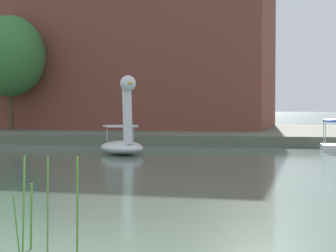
{
  "coord_description": "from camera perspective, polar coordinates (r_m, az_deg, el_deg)",
  "views": [
    {
      "loc": [
        2.79,
        -7.09,
        2.03
      ],
      "look_at": [
        -1.87,
        19.33,
        1.14
      ],
      "focal_mm": 62.07,
      "sensor_mm": 36.0,
      "label": 1
    }
  ],
  "objects": [
    {
      "name": "apartment_block",
      "position": [
        43.37,
        -3.91,
        8.12
      ],
      "size": [
        21.49,
        14.27,
        12.36
      ],
      "primitive_type": "cube",
      "rotation": [
        0.0,
        0.0,
        -0.07
      ],
      "color": "brown",
      "rests_on": "shore_bank_far"
    },
    {
      "name": "shore_bank_far",
      "position": [
        39.22,
        5.92,
        -0.67
      ],
      "size": [
        153.58,
        19.67,
        0.55
      ],
      "primitive_type": "cube",
      "color": "#5B6051",
      "rests_on": "ground_plane"
    },
    {
      "name": "pedal_boat_blue",
      "position": [
        27.79,
        15.91,
        -1.3
      ],
      "size": [
        1.04,
        1.83,
        1.5
      ],
      "color": "white",
      "rests_on": "ground_plane"
    },
    {
      "name": "tree_broadleaf_left",
      "position": [
        38.35,
        -15.26,
        6.62
      ],
      "size": [
        6.69,
        6.73,
        7.26
      ],
      "color": "#4C3823",
      "rests_on": "shore_bank_far"
    },
    {
      "name": "swan_boat",
      "position": [
        24.68,
        -4.45,
        -1.16
      ],
      "size": [
        2.89,
        3.32,
        3.32
      ],
      "color": "white",
      "rests_on": "ground_plane"
    }
  ]
}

